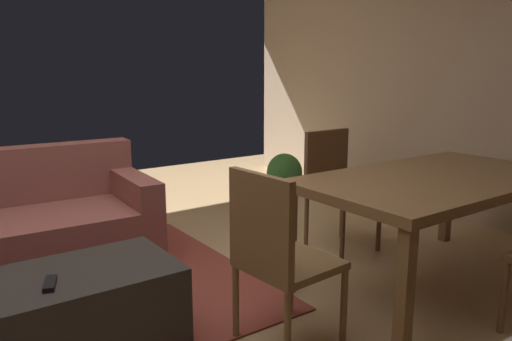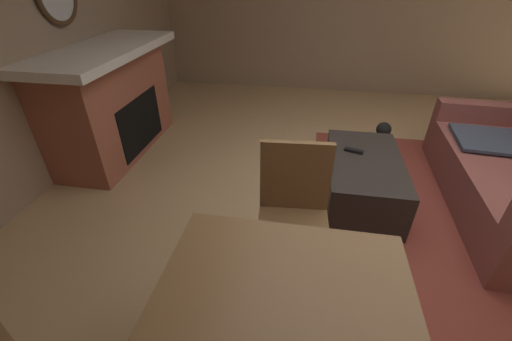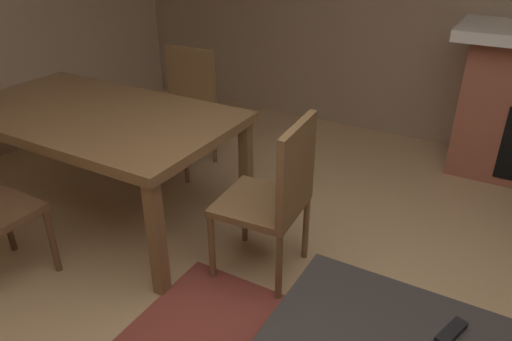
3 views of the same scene
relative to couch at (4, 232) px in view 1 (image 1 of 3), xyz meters
The scene contains 10 objects.
floor 1.30m from the couch, 71.54° to the right, with size 8.12×8.12×0.00m, color tan.
wall_right_window_side 4.12m from the couch, 17.61° to the right, with size 0.12×6.45×2.82m, color #C4AA91.
area_rug 0.74m from the couch, 81.69° to the right, with size 2.60×2.00×0.01m, color brown.
couch is the anchor object (origin of this frame).
ottoman_coffee_table 1.28m from the couch, 85.63° to the right, with size 1.05×0.60×0.42m, color #2D2826.
tv_remote 1.38m from the couch, 90.31° to the right, with size 0.05×0.16×0.02m, color black.
dining_table 2.93m from the couch, 38.93° to the right, with size 1.79×1.01×0.74m.
dining_chair_north 2.45m from the couch, 22.31° to the right, with size 0.44×0.44×0.93m.
dining_chair_west 2.08m from the couch, 62.08° to the right, with size 0.47×0.47×0.93m.
potted_plant 2.83m from the couch, ahead, with size 0.38×0.38×0.51m.
Camera 1 is at (-0.87, -2.48, 1.42)m, focal length 34.81 mm.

